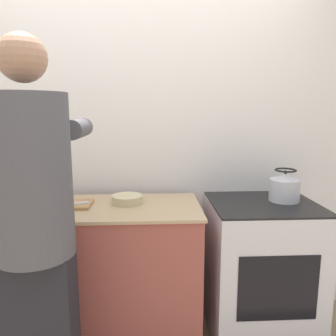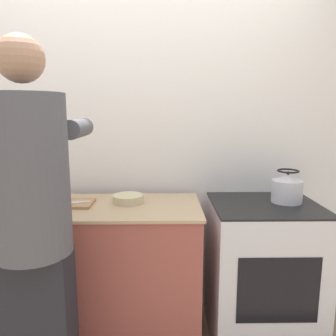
% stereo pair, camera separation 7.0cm
% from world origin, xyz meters
% --- Properties ---
extents(wall_back, '(8.00, 0.05, 2.60)m').
position_xyz_m(wall_back, '(0.00, 0.67, 1.30)').
color(wall_back, white).
rests_on(wall_back, ground_plane).
extents(counter, '(1.58, 0.59, 0.92)m').
position_xyz_m(counter, '(-0.38, 0.28, 0.46)').
color(counter, '#9E4C42').
rests_on(counter, ground_plane).
extents(oven, '(0.67, 0.60, 0.92)m').
position_xyz_m(oven, '(0.83, 0.30, 0.46)').
color(oven, silver).
rests_on(oven, ground_plane).
extents(person, '(0.39, 0.63, 1.81)m').
position_xyz_m(person, '(-0.41, -0.25, 0.98)').
color(person, black).
rests_on(person, ground_plane).
extents(cutting_board, '(0.31, 0.21, 0.02)m').
position_xyz_m(cutting_board, '(-0.41, 0.30, 0.93)').
color(cutting_board, '#A87A4C').
rests_on(cutting_board, counter).
extents(knife, '(0.23, 0.09, 0.01)m').
position_xyz_m(knife, '(-0.39, 0.27, 0.94)').
color(knife, silver).
rests_on(knife, cutting_board).
extents(kettle, '(0.19, 0.19, 0.21)m').
position_xyz_m(kettle, '(0.97, 0.34, 1.01)').
color(kettle, silver).
rests_on(kettle, oven).
extents(bowl_prep, '(0.19, 0.19, 0.05)m').
position_xyz_m(bowl_prep, '(-0.04, 0.34, 0.94)').
color(bowl_prep, '#C6B789').
rests_on(bowl_prep, counter).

